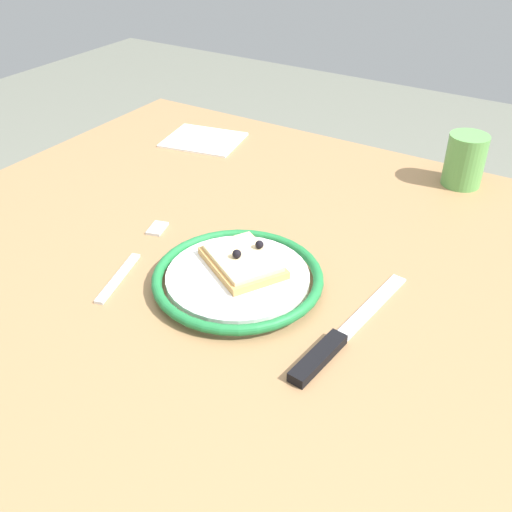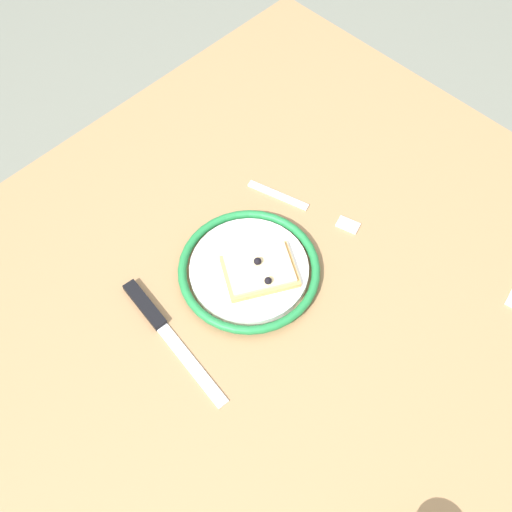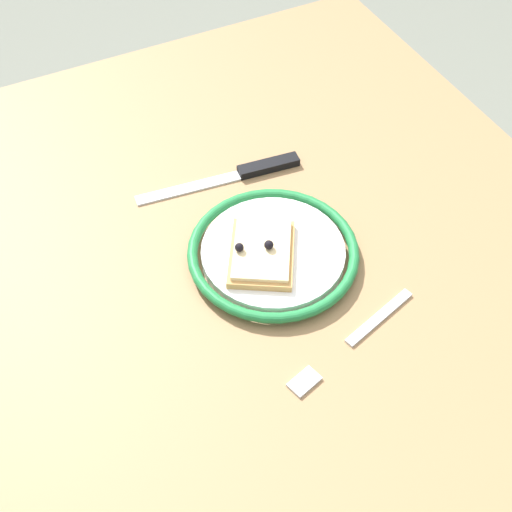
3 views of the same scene
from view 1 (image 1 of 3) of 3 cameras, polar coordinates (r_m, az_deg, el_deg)
dining_table at (r=0.84m, az=-1.12°, el=-5.75°), size 1.06×0.93×0.70m
plate at (r=0.75m, az=-1.79°, el=-2.16°), size 0.22×0.22×0.02m
pizza_slice_near at (r=0.75m, az=-1.31°, el=-0.46°), size 0.13×0.12×0.03m
knife at (r=0.67m, az=7.62°, el=-8.34°), size 0.05×0.24×0.01m
fork at (r=0.82m, az=-11.78°, el=-0.16°), size 0.07×0.20×0.00m
cup at (r=1.04m, az=19.69°, el=8.78°), size 0.06×0.06×0.09m
napkin at (r=1.17m, az=-5.13°, el=11.20°), size 0.16×0.14×0.00m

